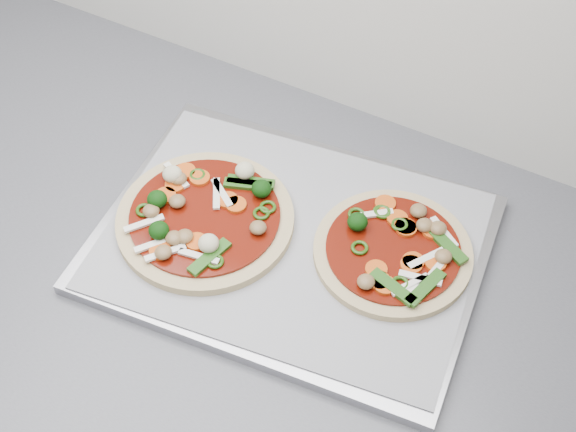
% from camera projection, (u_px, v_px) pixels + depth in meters
% --- Properties ---
extents(countertop, '(3.60, 0.60, 0.04)m').
position_uv_depth(countertop, '(528.00, 402.00, 0.84)').
color(countertop, '#59595F').
rests_on(countertop, base_cabinet).
extents(baking_tray, '(0.47, 0.37, 0.01)m').
position_uv_depth(baking_tray, '(291.00, 244.00, 0.94)').
color(baking_tray, '#99989E').
rests_on(baking_tray, countertop).
extents(parchment, '(0.46, 0.36, 0.00)m').
position_uv_depth(parchment, '(291.00, 240.00, 0.93)').
color(parchment, gray).
rests_on(parchment, baking_tray).
extents(pizza_left, '(0.23, 0.23, 0.04)m').
position_uv_depth(pizza_left, '(204.00, 216.00, 0.94)').
color(pizza_left, tan).
rests_on(pizza_left, parchment).
extents(pizza_right, '(0.22, 0.22, 0.03)m').
position_uv_depth(pizza_right, '(395.00, 250.00, 0.91)').
color(pizza_right, tan).
rests_on(pizza_right, parchment).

